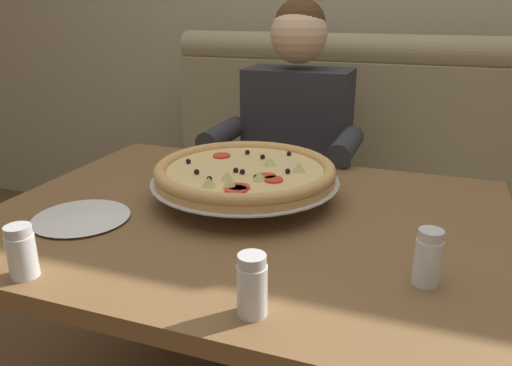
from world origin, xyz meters
TOP-DOWN VIEW (x-y plane):
  - booth_bench at (0.00, 0.95)m, footprint 1.55×0.78m
  - dining_table at (0.00, 0.00)m, footprint 1.27×0.96m
  - diner_main at (-0.09, 0.68)m, footprint 0.54×0.64m
  - pizza at (-0.04, 0.09)m, footprint 0.50×0.50m
  - shaker_pepper_flakes at (-0.29, -0.43)m, footprint 0.05×0.05m
  - shaker_parmesan at (0.16, -0.39)m, footprint 0.05×0.05m
  - shaker_oregano at (0.43, -0.19)m, footprint 0.05×0.05m
  - plate_near_left at (-0.36, -0.17)m, footprint 0.23×0.23m

SIDE VIEW (x-z plane):
  - booth_bench at x=0.00m, z-range -0.17..0.96m
  - dining_table at x=0.00m, z-range 0.29..1.05m
  - diner_main at x=-0.09m, z-range 0.07..1.35m
  - plate_near_left at x=-0.36m, z-range 0.76..0.78m
  - shaker_pepper_flakes at x=-0.29m, z-range 0.75..0.85m
  - shaker_oregano at x=0.43m, z-range 0.75..0.86m
  - shaker_parmesan at x=0.16m, z-range 0.75..0.86m
  - pizza at x=-0.04m, z-range 0.78..0.88m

